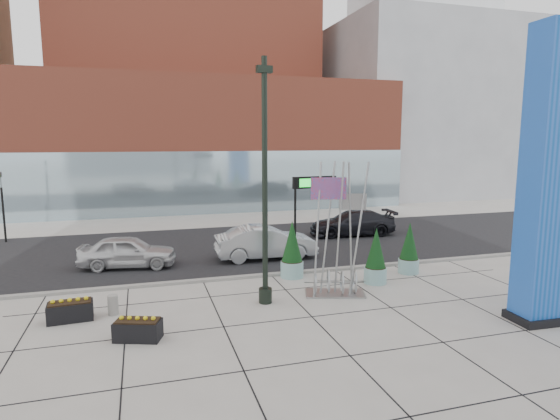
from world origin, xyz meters
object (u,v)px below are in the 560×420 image
object	(u,v)px
public_art_sculpture	(336,260)
car_white_west	(128,252)
car_silver_mid	(266,243)
overhead_street_sign	(311,191)
lamp_post	(265,206)
concrete_bollard	(113,305)

from	to	relation	value
public_art_sculpture	car_white_west	distance (m)	10.00
car_white_west	car_silver_mid	bearing A→B (deg)	-82.75
car_white_west	overhead_street_sign	bearing A→B (deg)	-104.13
public_art_sculpture	overhead_street_sign	xyz separation A→B (m)	(0.04, 2.85, 2.37)
public_art_sculpture	car_silver_mid	xyz separation A→B (m)	(-1.18, 6.01, -0.52)
overhead_street_sign	car_silver_mid	bearing A→B (deg)	105.38
lamp_post	concrete_bollard	bearing A→B (deg)	176.10
lamp_post	car_silver_mid	world-z (taller)	lamp_post
concrete_bollard	overhead_street_sign	bearing A→B (deg)	17.91
lamp_post	overhead_street_sign	xyz separation A→B (m)	(2.88, 3.00, 0.15)
overhead_street_sign	car_silver_mid	world-z (taller)	overhead_street_sign
public_art_sculpture	car_silver_mid	world-z (taller)	public_art_sculpture
concrete_bollard	car_white_west	world-z (taller)	car_white_west
lamp_post	concrete_bollard	distance (m)	6.20
lamp_post	concrete_bollard	world-z (taller)	lamp_post
car_silver_mid	lamp_post	bearing A→B (deg)	166.26
overhead_street_sign	car_white_west	bearing A→B (deg)	150.52
concrete_bollard	overhead_street_sign	world-z (taller)	overhead_street_sign
lamp_post	car_silver_mid	distance (m)	6.94
concrete_bollard	lamp_post	bearing A→B (deg)	-3.90
car_silver_mid	public_art_sculpture	bearing A→B (deg)	-167.51
car_silver_mid	car_white_west	bearing A→B (deg)	88.99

